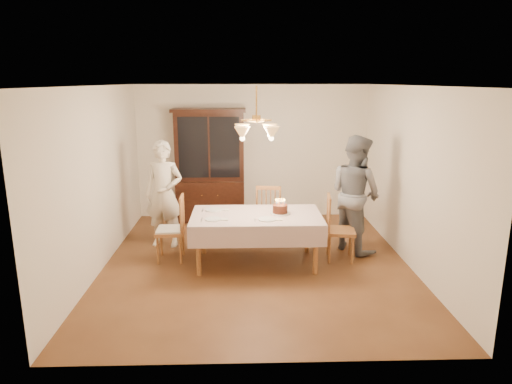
{
  "coord_description": "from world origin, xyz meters",
  "views": [
    {
      "loc": [
        -0.2,
        -6.4,
        2.67
      ],
      "look_at": [
        0.0,
        0.2,
        1.05
      ],
      "focal_mm": 32.0,
      "sensor_mm": 36.0,
      "label": 1
    }
  ],
  "objects_px": {
    "china_hutch": "(210,167)",
    "birthday_cake": "(280,209)",
    "chair_far_side": "(269,216)",
    "elderly_woman": "(164,194)",
    "dining_table": "(256,219)"
  },
  "relations": [
    {
      "from": "birthday_cake",
      "to": "china_hutch",
      "type": "bearing_deg",
      "value": 117.91
    },
    {
      "from": "elderly_woman",
      "to": "birthday_cake",
      "type": "distance_m",
      "value": 1.99
    },
    {
      "from": "chair_far_side",
      "to": "birthday_cake",
      "type": "bearing_deg",
      "value": -83.4
    },
    {
      "from": "dining_table",
      "to": "chair_far_side",
      "type": "bearing_deg",
      "value": 76.08
    },
    {
      "from": "dining_table",
      "to": "birthday_cake",
      "type": "height_order",
      "value": "birthday_cake"
    },
    {
      "from": "china_hutch",
      "to": "birthday_cake",
      "type": "bearing_deg",
      "value": -62.09
    },
    {
      "from": "chair_far_side",
      "to": "elderly_woman",
      "type": "distance_m",
      "value": 1.78
    },
    {
      "from": "birthday_cake",
      "to": "chair_far_side",
      "type": "bearing_deg",
      "value": 96.6
    },
    {
      "from": "elderly_woman",
      "to": "birthday_cake",
      "type": "xyz_separation_m",
      "value": [
        1.83,
        -0.79,
        -0.05
      ]
    },
    {
      "from": "china_hutch",
      "to": "chair_far_side",
      "type": "relative_size",
      "value": 2.16
    },
    {
      "from": "china_hutch",
      "to": "elderly_woman",
      "type": "bearing_deg",
      "value": -114.72
    },
    {
      "from": "elderly_woman",
      "to": "chair_far_side",
      "type": "bearing_deg",
      "value": 15.0
    },
    {
      "from": "china_hutch",
      "to": "dining_table",
      "type": "bearing_deg",
      "value": -69.96
    },
    {
      "from": "dining_table",
      "to": "chair_far_side",
      "type": "height_order",
      "value": "chair_far_side"
    },
    {
      "from": "elderly_woman",
      "to": "birthday_cake",
      "type": "bearing_deg",
      "value": -13.27
    }
  ]
}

